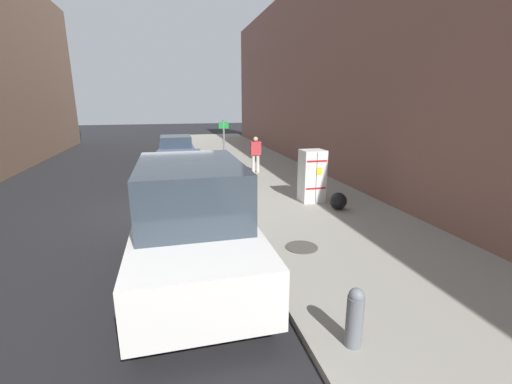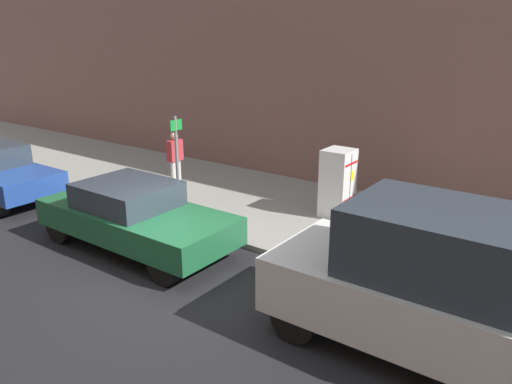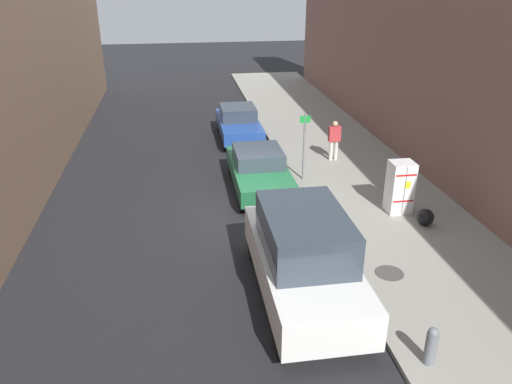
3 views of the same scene
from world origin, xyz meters
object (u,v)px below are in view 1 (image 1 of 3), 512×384
(trash_bag, at_px, (338,201))
(parked_van_white, at_px, (192,221))
(discarded_refrigerator, at_px, (312,176))
(street_sign_post, at_px, (224,148))
(parked_sedan_green, at_px, (181,172))
(parked_hatchback_blue, at_px, (176,150))
(fire_hydrant, at_px, (355,317))
(pedestrian_walking_far, at_px, (256,152))

(trash_bag, xyz_separation_m, parked_van_white, (4.33, 2.66, 0.70))
(discarded_refrigerator, height_order, street_sign_post, street_sign_post)
(street_sign_post, bearing_deg, trash_bag, 124.13)
(parked_sedan_green, xyz_separation_m, parked_van_white, (-0.00, 6.28, 0.35))
(discarded_refrigerator, xyz_separation_m, parked_sedan_green, (3.91, -2.62, -0.20))
(trash_bag, bearing_deg, parked_hatchback_blue, -64.99)
(discarded_refrigerator, xyz_separation_m, trash_bag, (-0.42, 0.99, -0.56))
(discarded_refrigerator, bearing_deg, parked_sedan_green, -33.80)
(discarded_refrigerator, height_order, fire_hydrant, discarded_refrigerator)
(discarded_refrigerator, xyz_separation_m, parked_van_white, (3.91, 3.66, 0.15))
(street_sign_post, xyz_separation_m, parked_van_white, (1.64, 6.63, -0.40))
(parked_sedan_green, bearing_deg, trash_bag, 140.17)
(parked_hatchback_blue, relative_size, parked_van_white, 0.84)
(street_sign_post, xyz_separation_m, parked_sedan_green, (1.64, 0.35, -0.74))
(fire_hydrant, relative_size, parked_van_white, 0.17)
(fire_hydrant, height_order, pedestrian_walking_far, pedestrian_walking_far)
(parked_van_white, bearing_deg, fire_hydrant, 124.90)
(trash_bag, bearing_deg, fire_hydrant, 64.65)
(parked_sedan_green, bearing_deg, pedestrian_walking_far, -147.57)
(street_sign_post, relative_size, parked_hatchback_blue, 0.58)
(fire_hydrant, bearing_deg, parked_van_white, -55.10)
(parked_sedan_green, bearing_deg, discarded_refrigerator, 146.20)
(parked_hatchback_blue, distance_m, parked_van_white, 11.95)
(parked_hatchback_blue, distance_m, parked_sedan_green, 5.67)
(fire_hydrant, bearing_deg, parked_sedan_green, -78.39)
(street_sign_post, distance_m, pedestrian_walking_far, 2.43)
(discarded_refrigerator, distance_m, trash_bag, 1.21)
(parked_van_white, bearing_deg, discarded_refrigerator, -136.93)
(discarded_refrigerator, relative_size, pedestrian_walking_far, 1.03)
(discarded_refrigerator, distance_m, parked_van_white, 5.36)
(fire_hydrant, distance_m, pedestrian_walking_far, 11.09)
(street_sign_post, xyz_separation_m, fire_hydrant, (-0.18, 9.25, -0.93))
(street_sign_post, distance_m, fire_hydrant, 9.30)
(trash_bag, bearing_deg, street_sign_post, -55.87)
(discarded_refrigerator, height_order, pedestrian_walking_far, discarded_refrigerator)
(parked_hatchback_blue, bearing_deg, discarded_refrigerator, 115.26)
(fire_hydrant, distance_m, parked_hatchback_blue, 14.68)
(pedestrian_walking_far, bearing_deg, trash_bag, 18.19)
(trash_bag, bearing_deg, parked_van_white, 31.58)
(fire_hydrant, distance_m, parked_van_white, 3.24)
(fire_hydrant, relative_size, trash_bag, 1.65)
(street_sign_post, relative_size, parked_van_white, 0.49)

